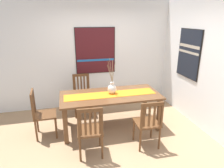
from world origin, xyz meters
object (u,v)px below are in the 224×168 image
chair_3 (82,94)px  centerpiece_vase (112,88)px  chair_0 (148,123)px  painting_on_back_wall (95,51)px  painting_on_side_wall (189,54)px  chair_2 (41,113)px  chair_1 (90,130)px  dining_table (110,99)px

chair_3 → centerpiece_vase: bearing=-53.9°
chair_0 → chair_3: (-1.01, 1.63, 0.02)m
chair_0 → painting_on_back_wall: 2.38m
painting_on_back_wall → painting_on_side_wall: bearing=-29.9°
centerpiece_vase → painting_on_side_wall: 1.90m
chair_2 → chair_1: bearing=-44.9°
chair_3 → chair_2: bearing=-136.6°
dining_table → chair_1: chair_1 is taller
chair_1 → centerpiece_vase: bearing=56.2°
chair_0 → chair_2: bearing=156.4°
dining_table → chair_0: size_ratio=2.19×
dining_table → chair_1: (-0.54, -0.84, -0.15)m
dining_table → painting_on_side_wall: (1.84, 0.17, 0.84)m
chair_0 → painting_on_side_wall: painting_on_side_wall is taller
centerpiece_vase → chair_3: bearing=126.1°
painting_on_back_wall → centerpiece_vase: bearing=-83.8°
painting_on_back_wall → dining_table: bearing=-86.1°
dining_table → chair_2: size_ratio=2.12×
chair_0 → painting_on_back_wall: bearing=105.5°
centerpiece_vase → chair_2: 1.47m
painting_on_side_wall → centerpiece_vase: bearing=-175.8°
chair_3 → dining_table: bearing=-57.4°
chair_0 → chair_3: chair_3 is taller
centerpiece_vase → chair_3: size_ratio=0.75×
chair_0 → chair_1: (-1.03, -0.02, 0.01)m
chair_0 → chair_1: bearing=-179.0°
chair_2 → chair_3: bearing=43.4°
centerpiece_vase → painting_on_back_wall: size_ratio=0.63×
dining_table → chair_1: size_ratio=2.15×
dining_table → chair_0: 0.97m
chair_1 → painting_on_side_wall: bearing=23.0°
centerpiece_vase → chair_2: centerpiece_vase is taller
centerpiece_vase → painting_on_side_wall: painting_on_side_wall is taller
chair_1 → painting_on_side_wall: painting_on_side_wall is taller
painting_on_side_wall → chair_2: bearing=-176.9°
chair_2 → painting_on_side_wall: painting_on_side_wall is taller
chair_0 → chair_3: bearing=121.8°
dining_table → centerpiece_vase: size_ratio=2.79×
painting_on_side_wall → chair_3: bearing=164.8°
dining_table → chair_3: bearing=122.6°
centerpiece_vase → chair_2: size_ratio=0.76×
chair_1 → painting_on_back_wall: painting_on_back_wall is taller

